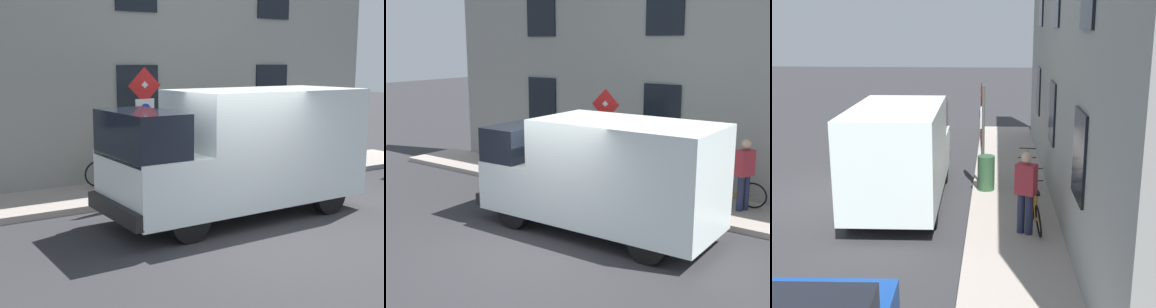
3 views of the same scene
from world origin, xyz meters
The scene contains 11 objects.
ground_plane centered at (0.00, 0.00, 0.00)m, with size 80.00×80.00×0.00m, color #303033.
sidewalk_slab centered at (3.98, 0.00, 0.07)m, with size 1.98×17.39×0.14m, color #A79B91.
building_facade centered at (5.32, 0.00, 3.46)m, with size 0.75×15.39×6.92m.
sign_post_stacked centered at (3.19, 0.67, 1.81)m, with size 0.16×0.56×2.67m.
delivery_van centered at (1.30, -0.50, 1.33)m, with size 2.13×5.38×2.50m.
bicycle_orange centered at (4.42, -2.23, 0.51)m, with size 0.46×1.71×0.89m.
bicycle_blue centered at (4.42, -1.23, 0.51)m, with size 0.46×1.72×0.89m.
bicycle_red centered at (4.42, -0.23, 0.51)m, with size 0.46×1.71×0.89m.
bicycle_green centered at (4.42, 0.76, 0.51)m, with size 0.46×1.72×0.89m.
pedestrian centered at (4.19, -2.60, 1.07)m, with size 0.47×0.41×1.72m.
litter_bin centered at (3.34, 0.23, 0.59)m, with size 0.44×0.44×0.90m, color #2D5133.
Camera 1 is at (-7.11, 5.70, 3.01)m, focal length 49.99 mm.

